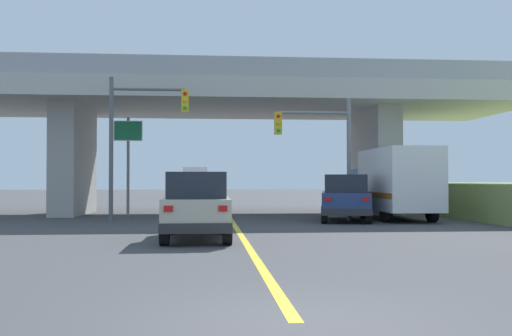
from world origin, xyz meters
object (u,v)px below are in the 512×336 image
object	(u,v)px
highway_sign	(128,145)
semi_truck_distant	(196,182)
suv_lead	(197,206)
traffic_signal_nearside	(323,142)
box_truck	(394,183)
traffic_signal_farside	(137,128)
suv_crossing	(345,198)

from	to	relation	value
highway_sign	semi_truck_distant	size ratio (longest dim) A/B	0.73
suv_lead	highway_sign	bearing A→B (deg)	107.08
traffic_signal_nearside	suv_lead	bearing A→B (deg)	-125.03
box_truck	semi_truck_distant	bearing A→B (deg)	106.38
box_truck	highway_sign	bearing A→B (deg)	166.84
traffic_signal_farside	semi_truck_distant	size ratio (longest dim) A/B	0.92
highway_sign	suv_lead	bearing A→B (deg)	-72.92
suv_lead	traffic_signal_nearside	xyz separation A→B (m)	(5.38, 7.67, 2.44)
suv_crossing	traffic_signal_nearside	distance (m)	2.62
traffic_signal_nearside	highway_sign	size ratio (longest dim) A/B	1.11
suv_lead	highway_sign	xyz separation A→B (m)	(-3.54, 11.53, 2.51)
traffic_signal_farside	highway_sign	size ratio (longest dim) A/B	1.26
box_truck	highway_sign	world-z (taller)	highway_sign
box_truck	traffic_signal_farside	distance (m)	11.81
suv_crossing	box_truck	world-z (taller)	box_truck
suv_lead	box_truck	xyz separation A→B (m)	(8.86, 8.63, 0.66)
suv_lead	suv_crossing	bearing A→B (deg)	49.91
suv_lead	suv_crossing	size ratio (longest dim) A/B	0.90
semi_truck_distant	traffic_signal_farside	bearing A→B (deg)	-93.20
suv_crossing	traffic_signal_nearside	size ratio (longest dim) A/B	0.89
suv_lead	box_truck	size ratio (longest dim) A/B	0.59
traffic_signal_nearside	highway_sign	xyz separation A→B (m)	(-8.92, 3.86, 0.07)
highway_sign	box_truck	bearing A→B (deg)	-13.16
box_truck	semi_truck_distant	xyz separation A→B (m)	(-9.63, 32.75, -0.08)
traffic_signal_farside	semi_truck_distant	distance (m)	34.03
traffic_signal_nearside	semi_truck_distant	size ratio (longest dim) A/B	0.81
traffic_signal_farside	suv_crossing	bearing A→B (deg)	0.07
suv_lead	traffic_signal_nearside	size ratio (longest dim) A/B	0.81
suv_crossing	traffic_signal_nearside	bearing A→B (deg)	-178.74
semi_truck_distant	suv_lead	bearing A→B (deg)	-88.93
traffic_signal_farside	highway_sign	xyz separation A→B (m)	(-0.87, 4.04, -0.47)
traffic_signal_farside	semi_truck_distant	xyz separation A→B (m)	(1.90, 33.89, -2.40)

